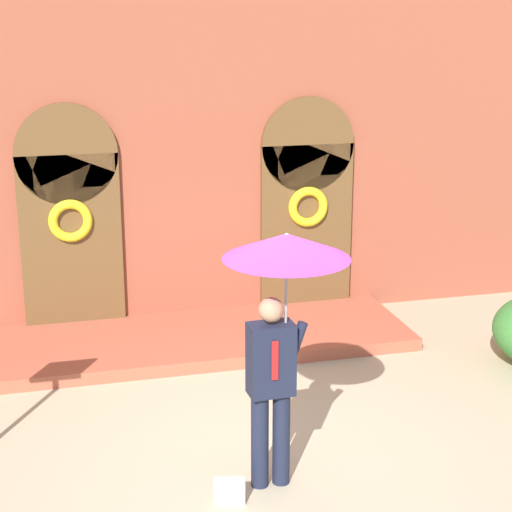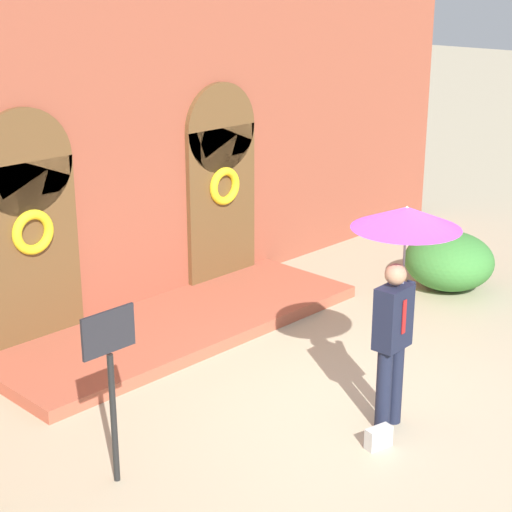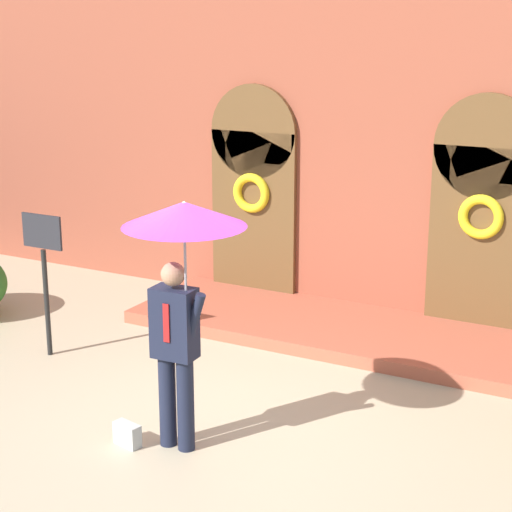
# 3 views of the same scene
# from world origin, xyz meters

# --- Properties ---
(ground_plane) EXTENTS (80.00, 80.00, 0.00)m
(ground_plane) POSITION_xyz_m (0.00, 0.00, 0.00)
(ground_plane) COLOR tan
(building_facade) EXTENTS (14.00, 2.30, 5.60)m
(building_facade) POSITION_xyz_m (-0.00, 4.15, 2.68)
(building_facade) COLOR brown
(building_facade) RESTS_ON ground
(person_with_umbrella) EXTENTS (1.10, 1.10, 2.36)m
(person_with_umbrella) POSITION_xyz_m (0.01, -0.39, 1.91)
(person_with_umbrella) COLOR #191E33
(person_with_umbrella) RESTS_ON ground
(handbag) EXTENTS (0.30, 0.18, 0.22)m
(handbag) POSITION_xyz_m (-0.52, -0.59, 0.11)
(handbag) COLOR #B7B7B2
(handbag) RESTS_ON ground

